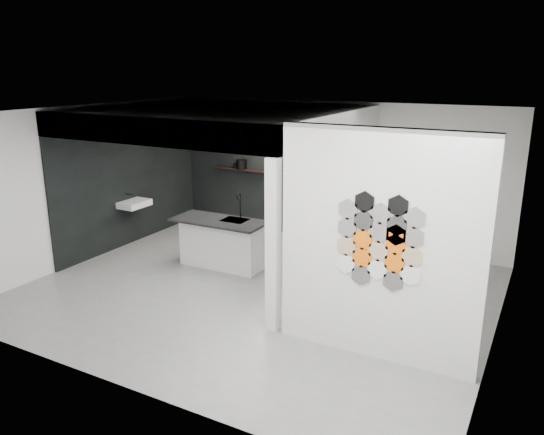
{
  "coord_description": "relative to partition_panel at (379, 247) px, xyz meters",
  "views": [
    {
      "loc": [
        3.92,
        -6.75,
        3.44
      ],
      "look_at": [
        0.1,
        0.3,
        1.15
      ],
      "focal_mm": 35.0,
      "sensor_mm": 36.0,
      "label": 1
    }
  ],
  "objects": [
    {
      "name": "bay_clad_back",
      "position": [
        -3.52,
        3.97,
        -0.22
      ],
      "size": [
        4.4,
        0.04,
        2.35
      ],
      "primitive_type": "cube",
      "color": "black",
      "rests_on": "floor"
    },
    {
      "name": "display_shelf",
      "position": [
        -3.43,
        3.87,
        -0.1
      ],
      "size": [
        3.0,
        0.15,
        0.04
      ],
      "primitive_type": "cube",
      "color": "black",
      "rests_on": "bay_clad_back"
    },
    {
      "name": "kettle",
      "position": [
        -2.51,
        3.87,
        -0.01
      ],
      "size": [
        0.2,
        0.2,
        0.14
      ],
      "primitive_type": "ellipsoid",
      "rotation": [
        0.0,
        0.0,
        0.28
      ],
      "color": "black",
      "rests_on": "display_shelf"
    },
    {
      "name": "utensil_cup",
      "position": [
        -4.42,
        3.87,
        -0.03
      ],
      "size": [
        0.1,
        0.1,
        0.1
      ],
      "primitive_type": "cylinder",
      "rotation": [
        0.0,
        0.0,
        -0.36
      ],
      "color": "black",
      "rests_on": "display_shelf"
    },
    {
      "name": "floor",
      "position": [
        -2.23,
        1.0,
        -1.4
      ],
      "size": [
        7.0,
        6.0,
        0.01
      ],
      "primitive_type": "cube",
      "color": "slate"
    },
    {
      "name": "wall_basin",
      "position": [
        -5.46,
        1.8,
        -0.55
      ],
      "size": [
        0.4,
        0.6,
        0.12
      ],
      "primitive_type": "cube",
      "color": "silver",
      "rests_on": "bay_clad_left"
    },
    {
      "name": "kitchen_island",
      "position": [
        -3.31,
        1.64,
        -0.95
      ],
      "size": [
        1.67,
        0.76,
        1.34
      ],
      "rotation": [
        0.0,
        0.0,
        0.02
      ],
      "color": "silver",
      "rests_on": "floor"
    },
    {
      "name": "bay_clad_left",
      "position": [
        -5.7,
        2.0,
        -0.22
      ],
      "size": [
        0.04,
        4.0,
        2.35
      ],
      "primitive_type": "cube",
      "color": "black",
      "rests_on": "floor"
    },
    {
      "name": "partition_panel",
      "position": [
        0.0,
        0.0,
        0.0
      ],
      "size": [
        2.45,
        0.15,
        2.8
      ],
      "primitive_type": "cube",
      "color": "silver",
      "rests_on": "floor"
    },
    {
      "name": "hex_tile_cluster",
      "position": [
        0.03,
        -0.09,
        0.1
      ],
      "size": [
        1.04,
        0.02,
        1.16
      ],
      "color": "white",
      "rests_on": "partition_panel"
    },
    {
      "name": "bottle_dark",
      "position": [
        -3.62,
        3.87,
        -0.0
      ],
      "size": [
        0.07,
        0.07,
        0.16
      ],
      "primitive_type": "cylinder",
      "rotation": [
        0.0,
        0.0,
        -0.21
      ],
      "color": "black",
      "rests_on": "display_shelf"
    },
    {
      "name": "glass_vase",
      "position": [
        -2.08,
        3.87,
        -0.0
      ],
      "size": [
        0.11,
        0.11,
        0.15
      ],
      "primitive_type": "cylinder",
      "rotation": [
        0.0,
        0.0,
        0.04
      ],
      "color": "gray",
      "rests_on": "display_shelf"
    },
    {
      "name": "corner_column",
      "position": [
        -1.41,
        0.0,
        -0.22
      ],
      "size": [
        0.16,
        0.16,
        2.35
      ],
      "primitive_type": "cube",
      "color": "silver",
      "rests_on": "floor"
    },
    {
      "name": "fascia_beam",
      "position": [
        -3.52,
        0.08,
        1.15
      ],
      "size": [
        4.4,
        0.16,
        0.4
      ],
      "primitive_type": "cube",
      "color": "silver",
      "rests_on": "corner_column"
    },
    {
      "name": "stockpot",
      "position": [
        -4.26,
        3.87,
        0.01
      ],
      "size": [
        0.27,
        0.27,
        0.19
      ],
      "primitive_type": "cylinder",
      "rotation": [
        0.0,
        0.0,
        0.16
      ],
      "color": "black",
      "rests_on": "display_shelf"
    },
    {
      "name": "bulkhead",
      "position": [
        -3.52,
        2.0,
        1.15
      ],
      "size": [
        4.4,
        4.0,
        0.4
      ],
      "primitive_type": "cube",
      "color": "silver",
      "rests_on": "corner_column"
    },
    {
      "name": "glass_bowl",
      "position": [
        -2.08,
        3.87,
        -0.03
      ],
      "size": [
        0.17,
        0.17,
        0.1
      ],
      "primitive_type": "cylinder",
      "rotation": [
        0.0,
        0.0,
        0.17
      ],
      "color": "gray",
      "rests_on": "display_shelf"
    }
  ]
}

